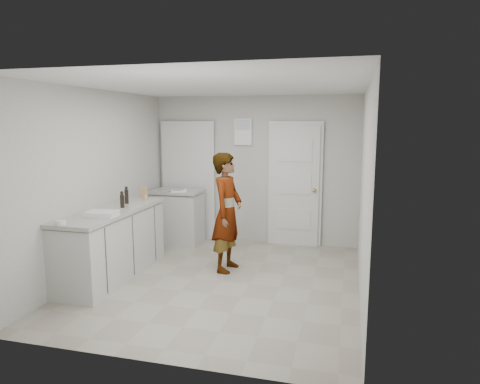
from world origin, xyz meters
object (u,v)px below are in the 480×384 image
(cake_mix_box, at_px, (144,192))
(egg_bowl, at_px, (61,222))
(oil_cruet_a, at_px, (122,200))
(baking_dish, at_px, (101,214))
(person, at_px, (227,212))
(spice_jar, at_px, (145,198))
(oil_cruet_b, at_px, (127,195))

(cake_mix_box, xyz_separation_m, egg_bowl, (-0.11, -1.80, -0.06))
(oil_cruet_a, height_order, egg_bowl, oil_cruet_a)
(baking_dish, relative_size, egg_bowl, 3.42)
(person, xyz_separation_m, baking_dish, (-1.29, -1.06, 0.13))
(spice_jar, relative_size, baking_dish, 0.21)
(cake_mix_box, distance_m, oil_cruet_b, 0.47)
(oil_cruet_a, height_order, baking_dish, oil_cruet_a)
(cake_mix_box, relative_size, baking_dish, 0.42)
(person, relative_size, cake_mix_box, 9.97)
(oil_cruet_b, height_order, egg_bowl, oil_cruet_b)
(oil_cruet_b, xyz_separation_m, egg_bowl, (-0.08, -1.32, -0.09))
(baking_dish, bearing_deg, oil_cruet_b, 98.56)
(oil_cruet_a, bearing_deg, person, 20.88)
(person, relative_size, oil_cruet_b, 6.75)
(egg_bowl, bearing_deg, person, 45.91)
(person, bearing_deg, egg_bowl, 141.50)
(person, distance_m, egg_bowl, 2.15)
(cake_mix_box, height_order, oil_cruet_a, oil_cruet_a)
(egg_bowl, bearing_deg, oil_cruet_a, 80.41)
(oil_cruet_a, xyz_separation_m, baking_dish, (0.03, -0.56, -0.08))
(oil_cruet_a, distance_m, oil_cruet_b, 0.30)
(spice_jar, bearing_deg, oil_cruet_a, -96.44)
(person, xyz_separation_m, oil_cruet_b, (-1.41, -0.22, 0.22))
(oil_cruet_b, relative_size, egg_bowl, 2.12)
(person, height_order, cake_mix_box, person)
(oil_cruet_b, height_order, baking_dish, oil_cruet_b)
(oil_cruet_b, bearing_deg, spice_jar, 59.82)
(person, relative_size, oil_cruet_a, 7.36)
(baking_dish, xyz_separation_m, egg_bowl, (-0.21, -0.48, -0.01))
(spice_jar, bearing_deg, cake_mix_box, 121.63)
(spice_jar, height_order, baking_dish, spice_jar)
(cake_mix_box, relative_size, egg_bowl, 1.43)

